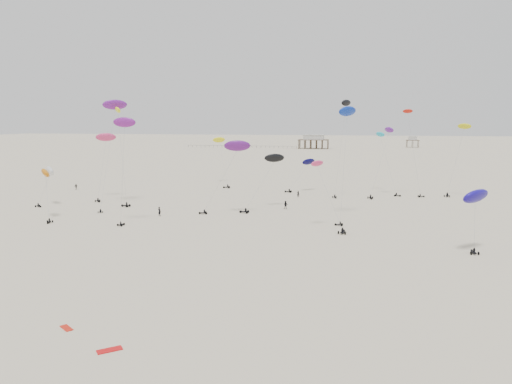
% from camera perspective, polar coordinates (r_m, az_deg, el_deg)
% --- Properties ---
extents(ground_plane, '(900.00, 900.00, 0.00)m').
position_cam_1_polar(ground_plane, '(203.60, 6.06, 2.52)').
color(ground_plane, beige).
extents(pavilion_main, '(21.00, 13.00, 9.80)m').
position_cam_1_polar(pavilion_main, '(353.27, 6.60, 5.64)').
color(pavilion_main, brown).
rests_on(pavilion_main, ground).
extents(pavilion_small, '(9.00, 7.00, 8.00)m').
position_cam_1_polar(pavilion_small, '(384.54, 17.46, 5.41)').
color(pavilion_small, brown).
rests_on(pavilion_small, ground).
extents(pier_fence, '(80.20, 0.20, 1.50)m').
position_cam_1_polar(pier_fence, '(361.23, -1.70, 5.20)').
color(pier_fence, black).
rests_on(pier_fence, ground).
extents(rig_0, '(4.66, 5.86, 25.51)m').
position_cam_1_polar(rig_0, '(132.29, 9.96, 7.48)').
color(rig_0, black).
rests_on(rig_0, ground).
extents(rig_1, '(7.74, 9.01, 13.38)m').
position_cam_1_polar(rig_1, '(92.96, 8.53, -0.75)').
color(rig_1, black).
rests_on(rig_1, ground).
extents(rig_2, '(6.61, 8.17, 23.50)m').
position_cam_1_polar(rig_2, '(123.22, -15.16, 4.76)').
color(rig_2, black).
rests_on(rig_2, ground).
extents(rig_3, '(7.17, 12.79, 19.33)m').
position_cam_1_polar(rig_3, '(136.96, 14.27, 4.29)').
color(rig_3, black).
rests_on(rig_3, ground).
extents(rig_4, '(7.07, 9.13, 11.16)m').
position_cam_1_polar(rig_4, '(111.63, -22.88, 1.27)').
color(rig_4, black).
rests_on(rig_4, ground).
extents(rig_5, '(6.78, 5.45, 19.47)m').
position_cam_1_polar(rig_5, '(142.28, 21.99, 3.81)').
color(rig_5, black).
rests_on(rig_5, ground).
extents(rig_6, '(6.13, 12.68, 17.81)m').
position_cam_1_polar(rig_6, '(136.50, -16.91, 5.00)').
color(rig_6, black).
rests_on(rig_6, ground).
extents(rig_7, '(7.13, 14.19, 19.17)m').
position_cam_1_polar(rig_7, '(144.92, 14.50, 4.60)').
color(rig_7, black).
rests_on(rig_7, ground).
extents(rig_8, '(6.29, 7.06, 10.05)m').
position_cam_1_polar(rig_8, '(84.55, 23.79, -0.97)').
color(rig_8, black).
rests_on(rig_8, ground).
extents(rig_9, '(8.55, 12.91, 15.03)m').
position_cam_1_polar(rig_9, '(115.08, 1.36, 2.58)').
color(rig_9, black).
rests_on(rig_9, ground).
extents(rig_10, '(5.04, 16.10, 24.60)m').
position_cam_1_polar(rig_10, '(107.17, 10.33, 7.98)').
color(rig_10, black).
rests_on(rig_10, ground).
extents(rig_11, '(6.08, 7.24, 23.24)m').
position_cam_1_polar(rig_11, '(140.07, 17.58, 4.66)').
color(rig_11, black).
rests_on(rig_11, ground).
extents(rig_12, '(9.70, 17.41, 20.02)m').
position_cam_1_polar(rig_12, '(158.91, -3.99, 4.44)').
color(rig_12, black).
rests_on(rig_12, ground).
extents(rig_13, '(11.08, 5.93, 16.48)m').
position_cam_1_polar(rig_13, '(108.21, -2.57, 4.50)').
color(rig_13, black).
rests_on(rig_13, ground).
extents(rig_14, '(5.03, 7.95, 9.43)m').
position_cam_1_polar(rig_14, '(129.52, -22.61, 1.85)').
color(rig_14, black).
rests_on(rig_14, ground).
extents(rig_15, '(7.04, 18.75, 27.15)m').
position_cam_1_polar(rig_15, '(127.04, -15.93, 8.87)').
color(rig_15, black).
rests_on(rig_15, ground).
extents(rig_16, '(4.70, 5.88, 20.93)m').
position_cam_1_polar(rig_16, '(101.14, -14.86, 6.18)').
color(rig_16, black).
rests_on(rig_16, ground).
extents(rig_17, '(8.52, 8.30, 10.32)m').
position_cam_1_polar(rig_17, '(143.05, 5.59, 2.85)').
color(rig_17, black).
rests_on(rig_17, ground).
extents(spectator_0, '(1.01, 0.89, 2.32)m').
position_cam_1_polar(spectator_0, '(108.11, -10.96, -2.70)').
color(spectator_0, black).
rests_on(spectator_0, ground).
extents(spectator_1, '(1.13, 0.70, 2.24)m').
position_cam_1_polar(spectator_1, '(114.40, 3.41, -1.96)').
color(spectator_1, black).
rests_on(spectator_1, ground).
extents(spectator_2, '(1.26, 0.79, 2.00)m').
position_cam_1_polar(spectator_2, '(154.95, -19.86, 0.26)').
color(spectator_2, black).
rests_on(spectator_2, ground).
extents(spectator_3, '(0.78, 0.58, 1.99)m').
position_cam_1_polar(spectator_3, '(132.16, 4.83, -0.59)').
color(spectator_3, black).
rests_on(spectator_3, ground).
extents(grounded_kite_a, '(2.27, 2.09, 0.08)m').
position_cam_1_polar(grounded_kite_a, '(48.31, -16.39, -16.98)').
color(grounded_kite_a, red).
rests_on(grounded_kite_a, ground).
extents(grounded_kite_b, '(1.86, 1.64, 0.07)m').
position_cam_1_polar(grounded_kite_b, '(54.14, -20.84, -14.35)').
color(grounded_kite_b, red).
rests_on(grounded_kite_b, ground).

